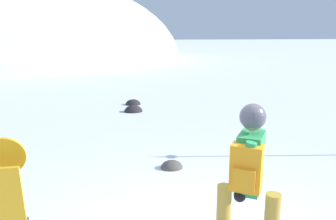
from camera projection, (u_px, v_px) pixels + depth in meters
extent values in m
cube|color=#2D9351|center=(250.00, 162.00, 3.26)|extent=(0.38, 0.42, 0.58)
cylinder|color=#2D9351|center=(246.00, 171.00, 3.05)|extent=(0.20, 0.18, 0.57)
cylinder|color=#2D9351|center=(254.00, 155.00, 3.47)|extent=(0.20, 0.18, 0.57)
sphere|color=black|center=(240.00, 196.00, 3.11)|extent=(0.11, 0.11, 0.11)
sphere|color=black|center=(249.00, 176.00, 3.55)|extent=(0.11, 0.11, 0.11)
cube|color=orange|center=(246.00, 168.00, 3.08)|extent=(0.33, 0.31, 0.44)
cube|color=orange|center=(244.00, 180.00, 3.00)|extent=(0.20, 0.16, 0.20)
sphere|color=#9E7051|center=(253.00, 120.00, 3.17)|extent=(0.21, 0.21, 0.21)
sphere|color=#4C4C56|center=(253.00, 117.00, 3.16)|extent=(0.25, 0.25, 0.25)
cube|color=navy|center=(255.00, 117.00, 3.28)|extent=(0.16, 0.12, 0.08)
cylinder|color=orange|center=(6.00, 156.00, 2.39)|extent=(0.28, 0.07, 0.28)
ellipsoid|color=#282628|center=(133.00, 105.00, 11.50)|extent=(0.52, 0.44, 0.36)
ellipsoid|color=#282628|center=(133.00, 112.00, 10.45)|extent=(0.57, 0.48, 0.40)
ellipsoid|color=#4C4742|center=(172.00, 168.00, 6.05)|extent=(0.40, 0.34, 0.28)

